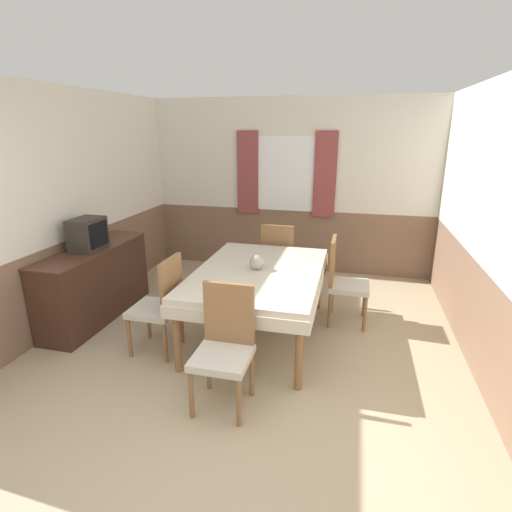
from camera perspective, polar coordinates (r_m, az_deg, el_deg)
ground_plane at (r=2.93m, az=-11.76°, el=-29.75°), size 16.00×16.00×0.00m
wall_back at (r=6.18m, az=4.84°, el=9.88°), size 4.67×0.10×2.60m
wall_left at (r=5.06m, az=-24.66°, el=6.47°), size 0.05×4.67×2.60m
wall_right at (r=4.15m, az=30.31°, el=3.51°), size 0.05×4.67×2.60m
dining_table at (r=4.18m, az=0.37°, el=-3.30°), size 1.30×1.88×0.75m
chair_head_near at (r=3.24m, az=-4.49°, el=-12.37°), size 0.44×0.44×0.99m
chair_right_far at (r=4.63m, az=12.29°, el=-3.21°), size 0.44×0.44×0.99m
chair_head_window at (r=5.27m, az=3.29°, el=-0.24°), size 0.44×0.44×0.99m
chair_left_near at (r=4.03m, az=-13.42°, el=-6.50°), size 0.44×0.44×0.99m
sideboard at (r=5.02m, az=-21.94°, el=-3.55°), size 0.46×1.61×0.85m
tv at (r=4.79m, az=-22.91°, el=2.87°), size 0.29×0.38×0.36m
vase at (r=4.13m, az=0.07°, el=-0.91°), size 0.15×0.15×0.15m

